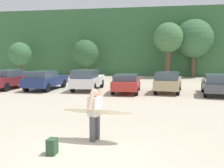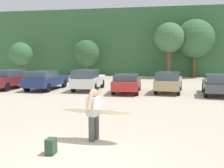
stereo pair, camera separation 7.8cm
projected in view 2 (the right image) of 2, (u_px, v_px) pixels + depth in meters
ground_plane at (83, 157)px, 7.32m from camera, size 120.00×120.00×0.00m
hillside_ridge at (150, 44)px, 39.67m from camera, size 108.00×12.00×8.71m
tree_left at (21, 54)px, 33.93m from camera, size 2.93×2.93×4.32m
tree_center_left at (86, 53)px, 33.08m from camera, size 3.31×3.31×4.58m
tree_ridge_back at (169, 38)px, 31.13m from camera, size 3.49×3.49×6.48m
tree_far_left at (195, 39)px, 32.14m from camera, size 4.65×4.65×7.00m
parked_car_maroon at (9, 79)px, 21.75m from camera, size 2.24×4.72×1.52m
parked_car_navy at (45, 80)px, 21.10m from camera, size 2.11×4.56×1.52m
parked_car_white at (88, 79)px, 20.74m from camera, size 1.94×4.63×1.64m
parked_car_red at (127, 83)px, 19.44m from camera, size 1.94×4.22×1.36m
parked_car_tan at (169, 81)px, 19.56m from camera, size 2.13×4.53×1.53m
parked_car_dark_gray at (217, 84)px, 18.15m from camera, size 2.06×4.37×1.48m
person_adult at (94, 111)px, 8.63m from camera, size 0.42×0.76×1.70m
surfboard_cream at (96, 112)px, 8.52m from camera, size 2.37×0.75×0.34m
backpack_dropped at (51, 146)px, 7.48m from camera, size 0.24×0.34×0.45m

